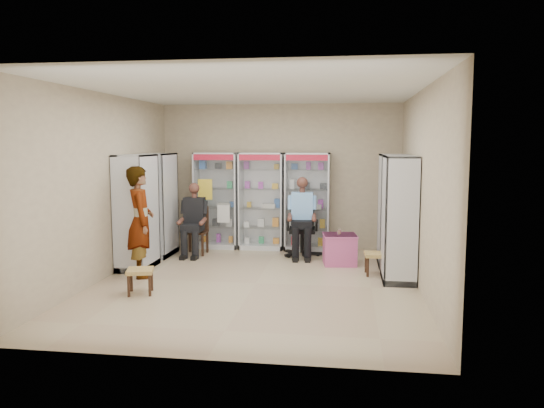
# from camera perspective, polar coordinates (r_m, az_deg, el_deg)

# --- Properties ---
(floor) EXTENTS (6.00, 6.00, 0.00)m
(floor) POSITION_cam_1_polar(r_m,az_deg,el_deg) (8.45, -1.74, -8.51)
(floor) COLOR tan
(floor) RESTS_ON ground
(room_shell) EXTENTS (5.02, 6.02, 3.01)m
(room_shell) POSITION_cam_1_polar(r_m,az_deg,el_deg) (8.16, -1.79, 4.95)
(room_shell) COLOR tan
(room_shell) RESTS_ON ground
(cabinet_back_left) EXTENTS (0.90, 0.50, 2.00)m
(cabinet_back_left) POSITION_cam_1_polar(r_m,az_deg,el_deg) (11.17, -5.96, 0.40)
(cabinet_back_left) COLOR #B5B6BC
(cabinet_back_left) RESTS_ON floor
(cabinet_back_mid) EXTENTS (0.90, 0.50, 2.00)m
(cabinet_back_mid) POSITION_cam_1_polar(r_m,az_deg,el_deg) (10.98, -1.14, 0.32)
(cabinet_back_mid) COLOR silver
(cabinet_back_mid) RESTS_ON floor
(cabinet_back_right) EXTENTS (0.90, 0.50, 2.00)m
(cabinet_back_right) POSITION_cam_1_polar(r_m,az_deg,el_deg) (10.86, 3.81, 0.24)
(cabinet_back_right) COLOR #B4B5BC
(cabinet_back_right) RESTS_ON floor
(cabinet_right_far) EXTENTS (0.90, 0.50, 2.00)m
(cabinet_right_far) POSITION_cam_1_polar(r_m,az_deg,el_deg) (9.75, 12.91, -0.65)
(cabinet_right_far) COLOR silver
(cabinet_right_far) RESTS_ON floor
(cabinet_right_near) EXTENTS (0.90, 0.50, 2.00)m
(cabinet_right_near) POSITION_cam_1_polar(r_m,az_deg,el_deg) (8.66, 13.51, -1.56)
(cabinet_right_near) COLOR silver
(cabinet_right_near) RESTS_ON floor
(cabinet_left_far) EXTENTS (0.90, 0.50, 2.00)m
(cabinet_left_far) POSITION_cam_1_polar(r_m,az_deg,el_deg) (10.55, -12.09, -0.08)
(cabinet_left_far) COLOR #AEB1B5
(cabinet_left_far) RESTS_ON floor
(cabinet_left_near) EXTENTS (0.90, 0.50, 2.00)m
(cabinet_left_near) POSITION_cam_1_polar(r_m,az_deg,el_deg) (9.54, -14.35, -0.85)
(cabinet_left_near) COLOR #9EA0A5
(cabinet_left_near) RESTS_ON floor
(wooden_chair) EXTENTS (0.42, 0.42, 0.94)m
(wooden_chair) POSITION_cam_1_polar(r_m,az_deg,el_deg) (10.60, -8.19, -2.86)
(wooden_chair) COLOR black
(wooden_chair) RESTS_ON floor
(seated_customer) EXTENTS (0.44, 0.60, 1.34)m
(seated_customer) POSITION_cam_1_polar(r_m,az_deg,el_deg) (10.53, -8.28, -1.83)
(seated_customer) COLOR black
(seated_customer) RESTS_ON floor
(office_chair) EXTENTS (0.66, 0.66, 1.14)m
(office_chair) POSITION_cam_1_polar(r_m,az_deg,el_deg) (10.34, 3.27, -2.48)
(office_chair) COLOR black
(office_chair) RESTS_ON floor
(seated_shopkeeper) EXTENTS (0.52, 0.69, 1.45)m
(seated_shopkeeper) POSITION_cam_1_polar(r_m,az_deg,el_deg) (10.27, 3.25, -1.67)
(seated_shopkeeper) COLOR #6F96DC
(seated_shopkeeper) RESTS_ON floor
(pink_trunk) EXTENTS (0.64, 0.62, 0.55)m
(pink_trunk) POSITION_cam_1_polar(r_m,az_deg,el_deg) (9.74, 7.29, -4.86)
(pink_trunk) COLOR #C24D8D
(pink_trunk) RESTS_ON floor
(tea_glass) EXTENTS (0.07, 0.07, 0.09)m
(tea_glass) POSITION_cam_1_polar(r_m,az_deg,el_deg) (9.70, 7.26, -2.97)
(tea_glass) COLOR #612F08
(tea_glass) RESTS_ON pink_trunk
(woven_stool_a) EXTENTS (0.40, 0.40, 0.37)m
(woven_stool_a) POSITION_cam_1_polar(r_m,az_deg,el_deg) (9.09, 11.11, -6.34)
(woven_stool_a) COLOR olive
(woven_stool_a) RESTS_ON floor
(woven_stool_b) EXTENTS (0.46, 0.46, 0.37)m
(woven_stool_b) POSITION_cam_1_polar(r_m,az_deg,el_deg) (8.07, -13.98, -8.08)
(woven_stool_b) COLOR olive
(woven_stool_b) RESTS_ON floor
(standing_man) EXTENTS (0.67, 0.79, 1.82)m
(standing_man) POSITION_cam_1_polar(r_m,az_deg,el_deg) (8.96, -13.97, -1.88)
(standing_man) COLOR gray
(standing_man) RESTS_ON floor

